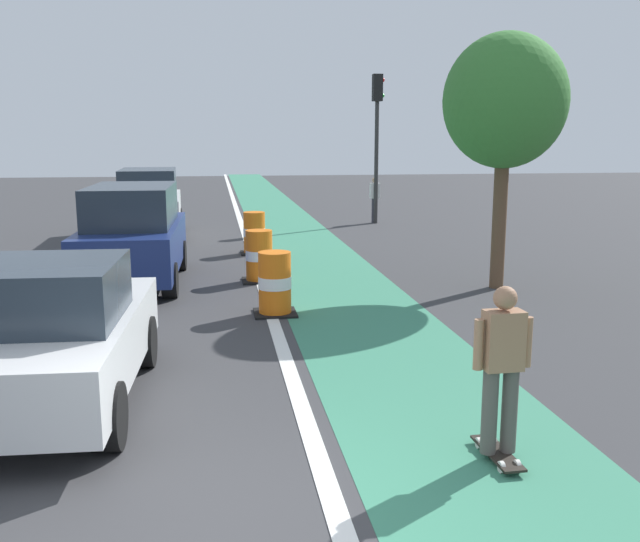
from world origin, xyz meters
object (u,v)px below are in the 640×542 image
(parked_suv_second, at_px, (134,234))
(street_tree_sidewalk, at_px, (505,102))
(traffic_barrel_front, at_px, (275,284))
(traffic_barrel_back, at_px, (254,233))
(pedestrian_crossing, at_px, (375,198))
(traffic_light_corner, at_px, (377,122))
(parked_suv_third, at_px, (149,202))
(traffic_barrel_mid, at_px, (259,257))
(skateboarder_on_lane, at_px, (502,368))
(parked_sedan_nearest, at_px, (51,336))

(parked_suv_second, xyz_separation_m, street_tree_sidewalk, (7.29, -1.49, 2.63))
(traffic_barrel_front, distance_m, traffic_barrel_back, 6.46)
(pedestrian_crossing, bearing_deg, traffic_barrel_back, -127.33)
(street_tree_sidewalk, bearing_deg, traffic_light_corner, 90.02)
(parked_suv_third, bearing_deg, traffic_barrel_mid, -69.06)
(street_tree_sidewalk, bearing_deg, skateboarder_on_lane, -112.35)
(parked_sedan_nearest, relative_size, parked_suv_second, 0.90)
(parked_suv_second, distance_m, traffic_barrel_mid, 2.62)
(pedestrian_crossing, relative_size, street_tree_sidewalk, 0.32)
(traffic_light_corner, bearing_deg, traffic_barrel_front, -110.57)
(traffic_barrel_back, bearing_deg, traffic_light_corner, 51.91)
(pedestrian_crossing, height_order, street_tree_sidewalk, street_tree_sidewalk)
(parked_suv_second, xyz_separation_m, parked_suv_third, (-0.31, 7.39, 0.00))
(skateboarder_on_lane, bearing_deg, traffic_barrel_back, 97.33)
(parked_sedan_nearest, bearing_deg, skateboarder_on_lane, -24.45)
(traffic_barrel_mid, distance_m, pedestrian_crossing, 10.73)
(parked_sedan_nearest, height_order, street_tree_sidewalk, street_tree_sidewalk)
(traffic_barrel_mid, bearing_deg, traffic_barrel_back, 88.29)
(parked_suv_second, distance_m, street_tree_sidewalk, 7.89)
(parked_sedan_nearest, relative_size, street_tree_sidewalk, 0.83)
(traffic_light_corner, xyz_separation_m, street_tree_sidewalk, (0.00, -10.84, 0.17))
(parked_sedan_nearest, distance_m, traffic_barrel_mid, 7.23)
(traffic_light_corner, bearing_deg, parked_suv_second, -127.92)
(parked_suv_third, bearing_deg, parked_suv_second, -87.57)
(skateboarder_on_lane, bearing_deg, parked_suv_third, 105.75)
(traffic_barrel_mid, relative_size, traffic_light_corner, 0.21)
(pedestrian_crossing, xyz_separation_m, street_tree_sidewalk, (0.02, -10.98, 2.80))
(traffic_barrel_front, distance_m, traffic_light_corner, 13.51)
(skateboarder_on_lane, height_order, traffic_light_corner, traffic_light_corner)
(parked_suv_third, height_order, traffic_barrel_back, parked_suv_third)
(skateboarder_on_lane, xyz_separation_m, parked_sedan_nearest, (-4.45, 2.02, -0.08))
(traffic_barrel_mid, xyz_separation_m, street_tree_sidewalk, (4.72, -1.34, 3.14))
(traffic_light_corner, bearing_deg, parked_sedan_nearest, -114.80)
(street_tree_sidewalk, bearing_deg, parked_suv_second, 168.48)
(parked_sedan_nearest, height_order, pedestrian_crossing, parked_sedan_nearest)
(skateboarder_on_lane, xyz_separation_m, parked_suv_second, (-4.26, 8.85, 0.12))
(parked_suv_third, relative_size, traffic_barrel_mid, 4.27)
(parked_sedan_nearest, height_order, parked_suv_third, parked_suv_third)
(pedestrian_crossing, bearing_deg, parked_sedan_nearest, -114.57)
(pedestrian_crossing, bearing_deg, street_tree_sidewalk, -89.89)
(pedestrian_crossing, bearing_deg, parked_suv_second, -127.45)
(traffic_barrel_back, xyz_separation_m, pedestrian_crossing, (4.59, 6.02, 0.33))
(traffic_barrel_front, relative_size, traffic_light_corner, 0.21)
(traffic_barrel_mid, height_order, street_tree_sidewalk, street_tree_sidewalk)
(parked_sedan_nearest, xyz_separation_m, parked_suv_second, (0.19, 6.82, 0.20))
(traffic_light_corner, bearing_deg, street_tree_sidewalk, -89.98)
(skateboarder_on_lane, relative_size, traffic_barrel_mid, 1.55)
(parked_suv_third, relative_size, traffic_light_corner, 0.91)
(parked_suv_second, distance_m, parked_suv_third, 7.40)
(parked_sedan_nearest, bearing_deg, parked_suv_second, 88.42)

